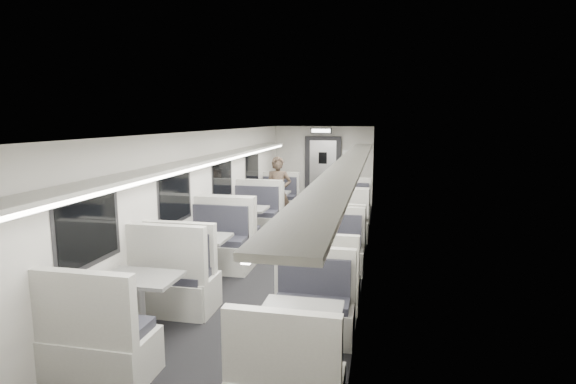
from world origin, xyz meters
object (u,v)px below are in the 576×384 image
at_px(booth_left_b, 244,226).
at_px(booth_left_d, 141,307).
at_px(booth_left_a, 272,206).
at_px(exit_sign, 321,131).
at_px(booth_left_c, 198,261).
at_px(booth_right_d, 301,339).
at_px(booth_right_c, 329,265).
at_px(passenger, 278,193).
at_px(vestibule_door, 323,171).
at_px(booth_right_a, 348,213).
at_px(booth_right_b, 341,231).

bearing_deg(booth_left_b, booth_left_d, -90.00).
bearing_deg(booth_left_a, booth_left_b, -90.00).
height_order(booth_left_b, exit_sign, exit_sign).
distance_m(booth_left_c, booth_left_d, 1.72).
relative_size(booth_left_b, booth_left_c, 1.00).
xyz_separation_m(booth_left_a, booth_right_d, (2.00, -6.83, -0.03)).
bearing_deg(booth_right_d, booth_right_c, 90.00).
relative_size(booth_left_d, booth_right_d, 1.11).
relative_size(booth_left_c, passenger, 1.36).
distance_m(booth_left_a, booth_left_b, 2.45).
relative_size(booth_left_d, vestibule_door, 1.07).
relative_size(booth_left_a, booth_left_d, 0.96).
bearing_deg(passenger, exit_sign, 70.99).
bearing_deg(booth_left_d, vestibule_door, 83.63).
bearing_deg(booth_right_c, vestibule_door, 98.34).
height_order(booth_left_b, booth_left_d, booth_left_b).
bearing_deg(booth_right_c, booth_right_a, 90.00).
relative_size(booth_left_b, vestibule_door, 1.12).
height_order(booth_right_d, passenger, passenger).
bearing_deg(booth_right_d, booth_left_d, 171.38).
bearing_deg(exit_sign, booth_left_a, -117.29).
bearing_deg(booth_right_d, booth_left_b, 114.55).
relative_size(booth_left_d, booth_right_b, 1.07).
relative_size(booth_left_d, booth_right_c, 1.09).
bearing_deg(booth_left_c, booth_left_b, 90.00).
height_order(booth_right_a, booth_right_b, booth_right_b).
height_order(booth_right_b, passenger, passenger).
height_order(booth_left_b, passenger, passenger).
xyz_separation_m(booth_left_d, booth_right_c, (2.00, 2.13, -0.03)).
height_order(booth_right_a, exit_sign, exit_sign).
height_order(booth_right_a, booth_right_c, booth_right_a).
bearing_deg(vestibule_door, booth_right_b, -78.00).
height_order(booth_right_b, booth_right_c, booth_right_b).
bearing_deg(booth_left_c, booth_right_d, -45.38).
relative_size(booth_left_a, booth_left_b, 0.92).
distance_m(booth_right_b, passenger, 2.30).
xyz_separation_m(booth_right_c, vestibule_door, (-1.00, 6.82, 0.67)).
bearing_deg(booth_left_c, exit_sign, 81.56).
height_order(passenger, exit_sign, exit_sign).
bearing_deg(booth_left_b, exit_sign, 77.16).
relative_size(booth_right_a, vestibule_door, 0.99).
height_order(booth_right_c, vestibule_door, vestibule_door).
distance_m(booth_right_c, vestibule_door, 6.92).
height_order(booth_left_c, exit_sign, exit_sign).
bearing_deg(booth_left_c, booth_left_a, 90.00).
bearing_deg(vestibule_door, booth_left_a, -112.40).
distance_m(passenger, vestibule_door, 3.26).
distance_m(booth_left_c, booth_right_d, 2.85).
bearing_deg(vestibule_door, booth_right_d, -83.83).
bearing_deg(exit_sign, booth_left_d, -96.74).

